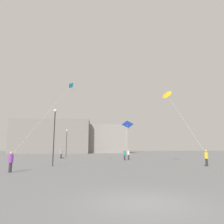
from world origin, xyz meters
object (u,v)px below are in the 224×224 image
object	(u,v)px
kite_amber_diamond	(167,94)
kite_cyan_delta	(69,87)
person_in_white	(128,154)
kite_cobalt_delta	(128,125)
person_in_purple	(11,161)
person_in_yellow	(206,157)
building_left_hall	(52,137)
person_in_grey	(61,153)
person_in_teal	(125,154)
handbag_beside_flyer	(63,158)
lamppost_west	(54,128)
building_centre_hall	(101,140)
lamppost_east	(67,139)

from	to	relation	value
kite_amber_diamond	kite_cyan_delta	size ratio (longest dim) A/B	0.88
person_in_white	kite_cobalt_delta	size ratio (longest dim) A/B	0.35
person_in_purple	person_in_yellow	distance (m)	18.53
person_in_purple	kite_amber_diamond	bearing A→B (deg)	-138.64
person_in_white	kite_amber_diamond	bearing A→B (deg)	-74.98
person_in_yellow	building_left_hall	xyz separation A→B (m)	(-28.59, 56.44, 5.06)
person_in_yellow	person_in_grey	bearing A→B (deg)	151.71
person_in_grey	person_in_teal	bearing A→B (deg)	57.05
kite_cobalt_delta	kite_amber_diamond	bearing A→B (deg)	-63.84
handbag_beside_flyer	lamppost_west	bearing A→B (deg)	-84.07
person_in_purple	kite_cobalt_delta	xyz separation A→B (m)	(11.38, 15.76, 4.68)
person_in_yellow	person_in_teal	xyz separation A→B (m)	(-7.19, 11.26, -0.01)
person_in_grey	kite_cyan_delta	world-z (taller)	kite_cyan_delta
kite_cyan_delta	building_left_hall	world-z (taller)	building_left_hall
building_left_hall	building_centre_hall	size ratio (longest dim) A/B	1.36
kite_cobalt_delta	handbag_beside_flyer	xyz separation A→B (m)	(-10.98, 5.72, -5.44)
kite_cyan_delta	building_centre_hall	distance (m)	60.37
person_in_white	person_in_teal	size ratio (longest dim) A/B	0.97
kite_cobalt_delta	person_in_purple	bearing A→B (deg)	-125.83
building_centre_hall	handbag_beside_flyer	size ratio (longest dim) A/B	62.77
lamppost_west	handbag_beside_flyer	size ratio (longest dim) A/B	18.85
person_in_white	lamppost_west	bearing A→B (deg)	-132.06
person_in_grey	person_in_purple	size ratio (longest dim) A/B	1.10
person_in_white	building_left_hall	bearing A→B (deg)	113.12
kite_cobalt_delta	person_in_white	bearing A→B (deg)	80.56
person_in_yellow	handbag_beside_flyer	bearing A→B (deg)	150.98
kite_amber_diamond	kite_cyan_delta	xyz separation A→B (m)	(-12.18, 0.23, 0.79)
person_in_white	person_in_purple	distance (m)	21.41
kite_cobalt_delta	lamppost_east	distance (m)	15.86
person_in_purple	building_centre_hall	bearing A→B (deg)	-81.88
lamppost_east	person_in_teal	bearing A→B (deg)	-46.09
person_in_grey	lamppost_west	xyz separation A→B (m)	(2.02, -15.99, 2.98)
person_in_grey	person_in_purple	world-z (taller)	person_in_grey
building_left_hall	lamppost_east	bearing A→B (deg)	-72.57
person_in_yellow	lamppost_east	bearing A→B (deg)	143.80
person_in_grey	lamppost_east	xyz separation A→B (m)	(0.05, 5.39, 2.78)
lamppost_east	person_in_purple	bearing A→B (deg)	-90.22
building_centre_hall	lamppost_west	bearing A→B (deg)	-94.87
kite_cyan_delta	building_centre_hall	bearing A→B (deg)	85.91
person_in_yellow	handbag_beside_flyer	size ratio (longest dim) A/B	5.28
kite_cobalt_delta	person_in_teal	bearing A→B (deg)	-167.91
person_in_white	building_centre_hall	distance (m)	50.60
kite_cobalt_delta	lamppost_west	bearing A→B (deg)	-131.92
person_in_yellow	kite_amber_diamond	bearing A→B (deg)	143.58
lamppost_east	building_centre_hall	bearing A→B (deg)	79.97
person_in_purple	kite_cobalt_delta	bearing A→B (deg)	-111.50
kite_amber_diamond	building_left_hall	xyz separation A→B (m)	(-25.88, 53.02, -2.51)
handbag_beside_flyer	person_in_purple	bearing A→B (deg)	-91.07
person_in_grey	person_in_yellow	size ratio (longest dim) A/B	1.03
kite_amber_diamond	lamppost_west	bearing A→B (deg)	-169.69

